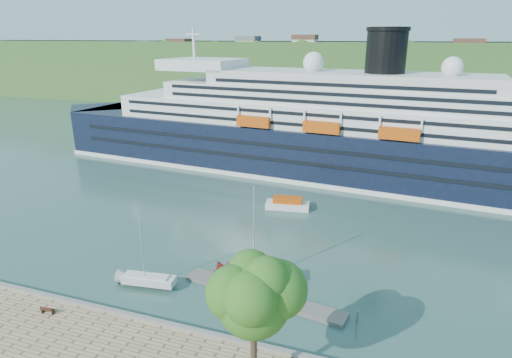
% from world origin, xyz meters
% --- Properties ---
extents(ground, '(400.00, 400.00, 0.00)m').
position_xyz_m(ground, '(0.00, 0.00, 0.00)').
color(ground, '#294A44').
rests_on(ground, ground).
extents(far_hillside, '(400.00, 50.00, 24.00)m').
position_xyz_m(far_hillside, '(0.00, 145.00, 12.00)').
color(far_hillside, '#315823').
rests_on(far_hillside, ground).
extents(quay_coping, '(220.00, 0.50, 0.30)m').
position_xyz_m(quay_coping, '(0.00, -0.20, 1.15)').
color(quay_coping, slate).
rests_on(quay_coping, promenade).
extents(cruise_ship, '(123.78, 28.46, 27.55)m').
position_xyz_m(cruise_ship, '(0.46, 52.75, 13.78)').
color(cruise_ship, black).
rests_on(cruise_ship, ground).
extents(park_bench, '(1.39, 0.68, 0.86)m').
position_xyz_m(park_bench, '(-12.69, -2.32, 1.43)').
color(park_bench, '#3F1E12').
rests_on(park_bench, promenade).
extents(promenade_tree, '(7.09, 7.09, 11.75)m').
position_xyz_m(promenade_tree, '(8.56, -4.05, 6.87)').
color(promenade_tree, '#245A17').
rests_on(promenade_tree, promenade).
extents(floating_pontoon, '(18.24, 5.14, 0.40)m').
position_xyz_m(floating_pontoon, '(5.14, 8.28, 0.20)').
color(floating_pontoon, '#66615A').
rests_on(floating_pontoon, ground).
extents(sailboat_white_near, '(6.59, 2.62, 8.28)m').
position_xyz_m(sailboat_white_near, '(-7.07, 6.10, 4.14)').
color(sailboat_white_near, silver).
rests_on(sailboat_white_near, ground).
extents(sailboat_red, '(8.57, 4.26, 10.67)m').
position_xyz_m(sailboat_red, '(3.92, 10.99, 5.33)').
color(sailboat_red, maroon).
rests_on(sailboat_red, ground).
extents(tender_launch, '(7.14, 3.36, 1.90)m').
position_xyz_m(tender_launch, '(1.39, 32.54, 0.95)').
color(tender_launch, '#C4480B').
rests_on(tender_launch, ground).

